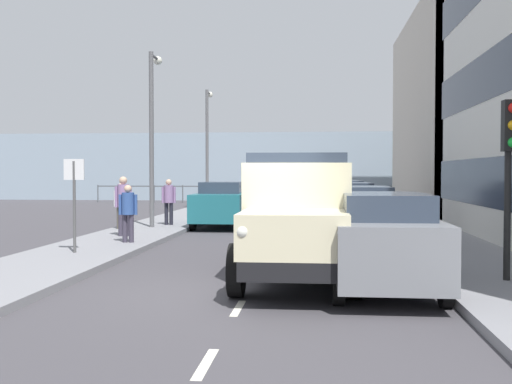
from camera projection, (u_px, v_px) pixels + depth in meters
ground_plane at (281, 234)px, 20.64m from camera, size 80.00×80.00×0.00m
sidewalk_left at (422, 234)px, 20.18m from camera, size 2.63×43.01×0.15m
sidewalk_right at (147, 231)px, 21.10m from camera, size 2.63×43.01×0.15m
road_centreline_markings at (280, 236)px, 20.16m from camera, size 0.12×38.76×0.01m
building_far_block at (499, 112)px, 30.81m from camera, size 8.61×15.89×10.15m
sea_horizon at (301, 167)px, 44.94m from camera, size 80.00×0.80×5.00m
seawall_railing at (300, 190)px, 41.41m from camera, size 28.08×0.08×1.20m
truck_vintage_cream at (297, 221)px, 11.44m from camera, size 2.17×5.64×2.43m
car_grey_kerbside_near at (383, 240)px, 10.81m from camera, size 1.81×4.26×1.72m
car_silver_kerbside_1 at (362, 218)px, 16.03m from camera, size 1.77×3.91×1.72m
car_black_kerbside_2 at (350, 206)px, 21.65m from camera, size 1.81×3.97×1.72m
car_navy_kerbside_3 at (344, 200)px, 26.68m from camera, size 1.86×4.40×1.72m
car_teal_oppositeside_0 at (223, 204)px, 23.20m from camera, size 1.91×4.18×1.72m
pedestrian_strolling at (128, 209)px, 16.95m from camera, size 0.53×0.34×1.58m
pedestrian_in_dark_coat at (123, 201)px, 18.63m from camera, size 0.53×0.34×1.80m
pedestrian_near_railing at (121, 202)px, 20.99m from camera, size 0.53×0.34×1.57m
pedestrian_by_lamp at (169, 198)px, 22.63m from camera, size 0.53×0.34×1.68m
traffic_light_near at (510, 150)px, 10.87m from camera, size 0.28×0.41×3.20m
lamp_post_promenade at (153, 123)px, 21.78m from camera, size 0.32×1.14×6.16m
lamp_post_far at (208, 138)px, 33.40m from camera, size 0.32×1.14×6.39m
street_sign at (74, 189)px, 14.77m from camera, size 0.50×0.07×2.25m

